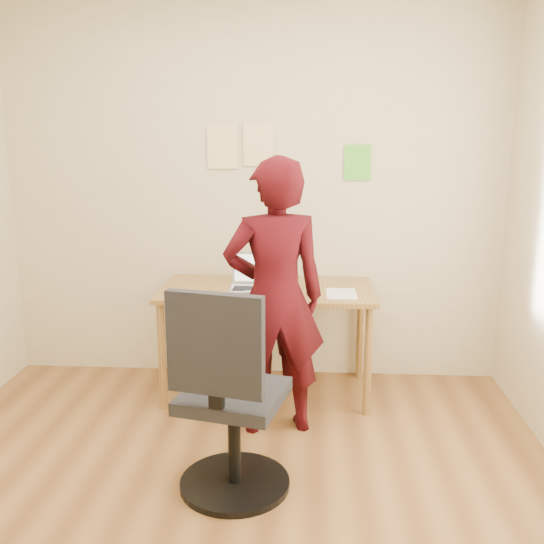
# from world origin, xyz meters

# --- Properties ---
(room) EXTENTS (3.58, 3.58, 2.78)m
(room) POSITION_xyz_m (0.00, 0.00, 1.35)
(room) COLOR brown
(room) RESTS_ON ground
(desk) EXTENTS (1.40, 0.70, 0.74)m
(desk) POSITION_xyz_m (0.12, 1.38, 0.65)
(desk) COLOR olive
(desk) RESTS_ON ground
(laptop) EXTENTS (0.32, 0.29, 0.23)m
(laptop) POSITION_xyz_m (0.04, 1.36, 0.79)
(laptop) COLOR #AEAFB5
(laptop) RESTS_ON desk
(paper_sheet) EXTENTS (0.19, 0.27, 0.00)m
(paper_sheet) POSITION_xyz_m (0.61, 1.27, 0.74)
(paper_sheet) COLOR white
(paper_sheet) RESTS_ON desk
(phone) EXTENTS (0.07, 0.12, 0.01)m
(phone) POSITION_xyz_m (0.33, 1.17, 0.74)
(phone) COLOR black
(phone) RESTS_ON desk
(wall_note_left) EXTENTS (0.21, 0.00, 0.30)m
(wall_note_left) POSITION_xyz_m (-0.21, 1.74, 1.65)
(wall_note_left) COLOR #FFDB98
(wall_note_left) RESTS_ON room
(wall_note_mid) EXTENTS (0.21, 0.00, 0.30)m
(wall_note_mid) POSITION_xyz_m (0.04, 1.74, 1.67)
(wall_note_mid) COLOR #FFDB98
(wall_note_mid) RESTS_ON room
(wall_note_right) EXTENTS (0.18, 0.00, 0.24)m
(wall_note_right) POSITION_xyz_m (0.72, 1.74, 1.54)
(wall_note_right) COLOR #5AD630
(wall_note_right) RESTS_ON room
(office_chair) EXTENTS (0.57, 0.58, 1.07)m
(office_chair) POSITION_xyz_m (0.03, 0.17, 0.46)
(office_chair) COLOR black
(office_chair) RESTS_ON ground
(person) EXTENTS (0.66, 0.51, 1.63)m
(person) POSITION_xyz_m (0.20, 0.87, 0.81)
(person) COLOR #38070C
(person) RESTS_ON ground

